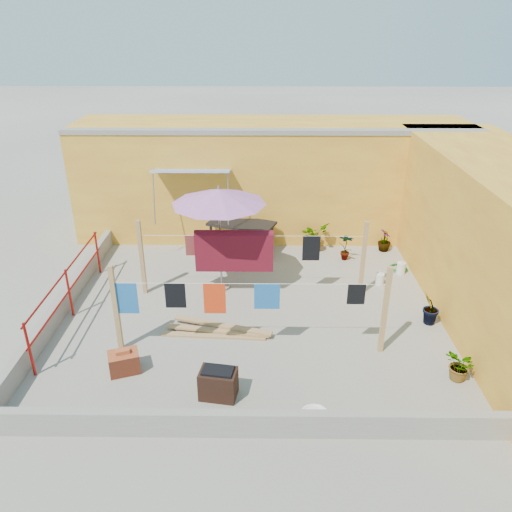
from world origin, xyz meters
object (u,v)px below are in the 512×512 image
brazier (218,383)px  water_jug_a (401,268)px  green_hose (398,268)px  plant_back_a (314,237)px  brick_stack (124,362)px  white_basin (315,415)px  water_jug_b (380,279)px  outdoor_table (242,225)px  patio_umbrella (219,197)px

brazier → water_jug_a: brazier is taller
water_jug_a → green_hose: 0.27m
water_jug_a → plant_back_a: size_ratio=0.42×
brick_stack → brazier: bearing=-20.0°
white_basin → plant_back_a: 6.44m
plant_back_a → water_jug_b: bearing=-54.1°
outdoor_table → brazier: 5.93m
brick_stack → water_jug_a: 7.13m
outdoor_table → white_basin: 6.59m
outdoor_table → brazier: (-0.18, -5.91, -0.47)m
water_jug_a → green_hose: water_jug_a is taller
patio_umbrella → water_jug_a: (4.43, 0.80, -2.12)m
patio_umbrella → outdoor_table: patio_umbrella is taller
white_basin → water_jug_a: size_ratio=1.40×
water_jug_b → brick_stack: bearing=-147.9°
water_jug_a → brick_stack: bearing=-146.8°
water_jug_a → white_basin: bearing=-117.6°
water_jug_a → water_jug_b: (-0.65, -0.57, -0.01)m
outdoor_table → brazier: outdoor_table is taller
white_basin → green_hose: white_basin is taller
brick_stack → white_basin: size_ratio=1.33×
patio_umbrella → brazier: bearing=-86.6°
green_hose → water_jug_b: bearing=-128.8°
patio_umbrella → green_hose: bearing=13.1°
brazier → white_basin: 1.67m
green_hose → brick_stack: bearing=-145.2°
water_jug_b → white_basin: bearing=-113.9°
white_basin → water_jug_b: size_ratio=1.48×
patio_umbrella → white_basin: 5.11m
brick_stack → green_hose: 7.26m
water_jug_a → water_jug_b: bearing=-138.8°
outdoor_table → brazier: bearing=-91.7°
plant_back_a → green_hose: bearing=-28.8°
outdoor_table → water_jug_b: (3.38, -1.94, -0.59)m
white_basin → plant_back_a: size_ratio=0.59×
brick_stack → brazier: brazier is taller
brazier → water_jug_b: size_ratio=2.09×
green_hose → white_basin: bearing=-116.5°
brick_stack → water_jug_b: size_ratio=1.97×
brazier → water_jug_a: size_ratio=1.96×
water_jug_a → green_hose: size_ratio=0.71×
brick_stack → plant_back_a: bearing=53.5°
plant_back_a → brazier: bearing=-110.0°
brazier → outdoor_table: bearing=88.3°
patio_umbrella → white_basin: patio_umbrella is taller
water_jug_a → brazier: bearing=-132.8°
outdoor_table → water_jug_a: (4.03, -1.37, -0.58)m
brazier → water_jug_b: brazier is taller
green_hose → brazier: bearing=-131.3°
patio_umbrella → green_hose: 5.07m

